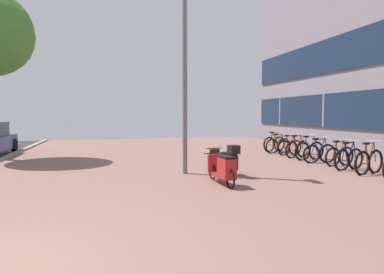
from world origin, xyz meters
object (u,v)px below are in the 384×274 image
at_px(bicycle_rack_08, 290,147).
at_px(bicycle_rack_09, 278,146).
at_px(bicycle_rack_10, 274,144).
at_px(bicycle_rack_06, 309,151).
at_px(bicycle_rack_03, 349,159).
at_px(bicycle_rack_04, 339,156).
at_px(bicycle_rack_02, 369,162).
at_px(scooter_near, 223,169).
at_px(bicycle_rack_05, 320,153).
at_px(bicycle_rack_07, 297,149).
at_px(lamp_post, 185,68).
at_px(scooter_mid, 226,160).

relative_size(bicycle_rack_08, bicycle_rack_09, 0.96).
distance_m(bicycle_rack_09, bicycle_rack_10, 0.80).
bearing_deg(bicycle_rack_06, bicycle_rack_08, 87.56).
bearing_deg(bicycle_rack_03, bicycle_rack_09, 89.11).
height_order(bicycle_rack_04, bicycle_rack_10, bicycle_rack_10).
bearing_deg(bicycle_rack_02, bicycle_rack_06, 88.75).
bearing_deg(scooter_near, bicycle_rack_06, 35.54).
distance_m(bicycle_rack_03, bicycle_rack_05, 1.54).
bearing_deg(bicycle_rack_08, bicycle_rack_07, -98.05).
bearing_deg(bicycle_rack_08, lamp_post, -149.64).
bearing_deg(bicycle_rack_06, bicycle_rack_10, 86.95).
distance_m(bicycle_rack_06, bicycle_rack_08, 1.54).
bearing_deg(bicycle_rack_02, scooter_mid, 166.73).
relative_size(bicycle_rack_07, lamp_post, 0.24).
relative_size(bicycle_rack_02, bicycle_rack_09, 1.02).
distance_m(bicycle_rack_05, bicycle_rack_07, 1.54).
bearing_deg(bicycle_rack_08, bicycle_rack_02, -91.65).
xyz_separation_m(bicycle_rack_03, bicycle_rack_09, (0.07, 4.61, -0.01)).
distance_m(bicycle_rack_04, bicycle_rack_10, 4.61).
distance_m(bicycle_rack_09, lamp_post, 7.20).
xyz_separation_m(bicycle_rack_07, lamp_post, (-5.34, -2.42, 2.78)).
bearing_deg(bicycle_rack_03, lamp_post, 172.92).
xyz_separation_m(bicycle_rack_02, bicycle_rack_03, (-0.06, 0.77, -0.01)).
height_order(bicycle_rack_05, bicycle_rack_09, bicycle_rack_05).
xyz_separation_m(bicycle_rack_10, lamp_post, (-5.55, -4.73, 2.78)).
distance_m(bicycle_rack_04, scooter_mid, 4.40).
distance_m(bicycle_rack_02, bicycle_rack_10, 6.15).
height_order(bicycle_rack_06, bicycle_rack_07, bicycle_rack_06).
bearing_deg(scooter_mid, bicycle_rack_09, 46.54).
bearing_deg(bicycle_rack_05, bicycle_rack_10, 86.09).
bearing_deg(scooter_near, bicycle_rack_04, 20.99).
distance_m(bicycle_rack_06, scooter_near, 5.91).
bearing_deg(bicycle_rack_08, bicycle_rack_03, -92.91).
bearing_deg(bicycle_rack_10, bicycle_rack_09, -106.16).
xyz_separation_m(bicycle_rack_08, bicycle_rack_10, (0.10, 1.54, 0.02)).
relative_size(bicycle_rack_07, scooter_mid, 0.76).
height_order(bicycle_rack_04, bicycle_rack_08, bicycle_rack_08).
relative_size(bicycle_rack_02, scooter_near, 0.80).
relative_size(bicycle_rack_02, bicycle_rack_04, 1.05).
relative_size(bicycle_rack_02, bicycle_rack_08, 1.07).
xyz_separation_m(bicycle_rack_03, bicycle_rack_07, (0.09, 3.07, 0.01)).
height_order(bicycle_rack_08, scooter_near, bicycle_rack_08).
height_order(bicycle_rack_03, bicycle_rack_06, bicycle_rack_06).
distance_m(scooter_mid, lamp_post, 2.99).
bearing_deg(bicycle_rack_05, bicycle_rack_07, 87.93).
xyz_separation_m(scooter_near, lamp_post, (-0.57, 1.78, 2.74)).
height_order(bicycle_rack_03, bicycle_rack_07, bicycle_rack_07).
xyz_separation_m(bicycle_rack_03, bicycle_rack_04, (0.27, 0.77, -0.01)).
height_order(bicycle_rack_05, scooter_near, bicycle_rack_05).
height_order(bicycle_rack_07, bicycle_rack_08, bicycle_rack_07).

